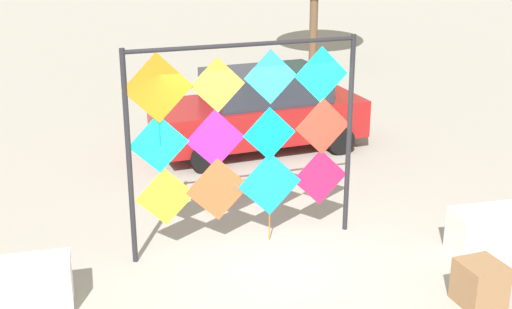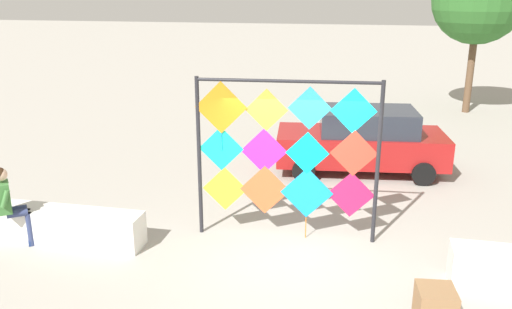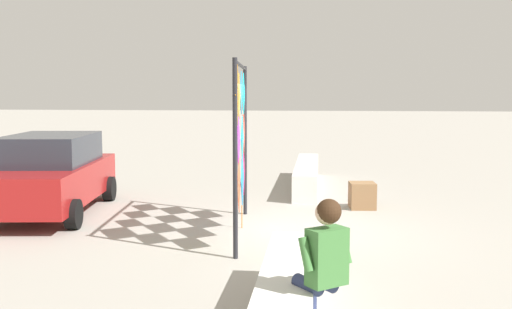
{
  "view_description": "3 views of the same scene",
  "coord_description": "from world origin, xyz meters",
  "views": [
    {
      "loc": [
        -2.14,
        -7.84,
        4.43
      ],
      "look_at": [
        -0.02,
        0.59,
        1.34
      ],
      "focal_mm": 48.68,
      "sensor_mm": 36.0,
      "label": 1
    },
    {
      "loc": [
        1.12,
        -7.91,
        4.26
      ],
      "look_at": [
        -0.69,
        0.58,
        1.53
      ],
      "focal_mm": 37.24,
      "sensor_mm": 36.0,
      "label": 2
    },
    {
      "loc": [
        -9.94,
        -0.66,
        2.4
      ],
      "look_at": [
        0.22,
        0.44,
        1.3
      ],
      "focal_mm": 41.77,
      "sensor_mm": 36.0,
      "label": 3
    }
  ],
  "objects": [
    {
      "name": "seated_vendor",
      "position": [
        -4.65,
        -0.68,
        0.85
      ],
      "size": [
        0.7,
        0.67,
        1.45
      ],
      "color": "navy",
      "rests_on": "ground"
    },
    {
      "name": "plaza_ledge_left",
      "position": [
        -4.73,
        -0.35,
        0.3
      ],
      "size": [
        4.49,
        0.54,
        0.6
      ],
      "primitive_type": "cube",
      "color": "silver",
      "rests_on": "ground"
    },
    {
      "name": "parked_car",
      "position": [
        1.06,
        4.59,
        0.78
      ],
      "size": [
        4.14,
        2.28,
        1.54
      ],
      "color": "maroon",
      "rests_on": "ground"
    },
    {
      "name": "kite_display_rack",
      "position": [
        -0.18,
        0.65,
        1.65
      ],
      "size": [
        3.14,
        0.32,
        2.97
      ],
      "color": "#232328",
      "rests_on": "ground"
    },
    {
      "name": "tree_far_right",
      "position": [
        4.64,
        12.02,
        3.88
      ],
      "size": [
        3.11,
        3.11,
        5.51
      ],
      "color": "brown",
      "rests_on": "ground"
    },
    {
      "name": "cardboard_box_large",
      "position": [
        2.16,
        -1.53,
        0.27
      ],
      "size": [
        0.53,
        0.55,
        0.54
      ],
      "primitive_type": "cube",
      "rotation": [
        0.0,
        0.0,
        0.11
      ],
      "color": "olive",
      "rests_on": "ground"
    },
    {
      "name": "ground",
      "position": [
        0.0,
        0.0,
        0.0
      ],
      "size": [
        120.0,
        120.0,
        0.0
      ],
      "primitive_type": "plane",
      "color": "#9E998E"
    }
  ]
}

